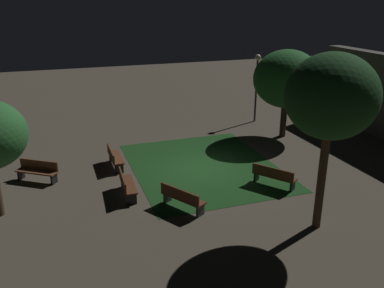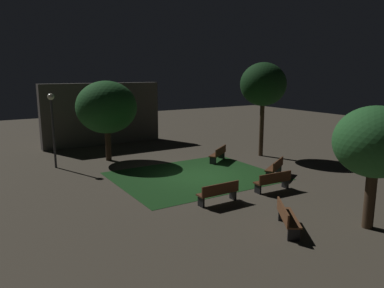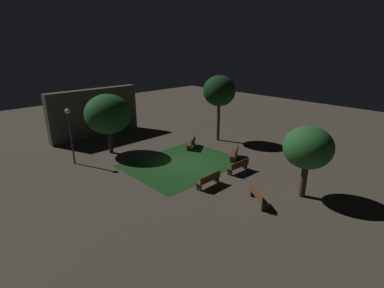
% 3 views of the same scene
% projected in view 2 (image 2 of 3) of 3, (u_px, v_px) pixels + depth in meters
% --- Properties ---
extents(ground_plane, '(60.00, 60.00, 0.00)m').
position_uv_depth(ground_plane, '(201.00, 177.00, 18.70)').
color(ground_plane, '#4C4438').
extents(grass_lawn, '(7.89, 6.35, 0.01)m').
position_uv_depth(grass_lawn, '(195.00, 176.00, 18.77)').
color(grass_lawn, '#194219').
rests_on(grass_lawn, ground).
extents(bench_front_right, '(1.80, 0.49, 0.88)m').
position_uv_depth(bench_front_right, '(219.00, 192.00, 14.79)').
color(bench_front_right, brown).
rests_on(bench_front_right, ground).
extents(bench_corner, '(1.82, 0.56, 0.88)m').
position_uv_depth(bench_corner, '(273.00, 181.00, 16.34)').
color(bench_corner, '#512D19').
rests_on(bench_corner, ground).
extents(bench_back_row, '(1.75, 1.43, 0.88)m').
position_uv_depth(bench_back_row, '(219.00, 153.00, 21.82)').
color(bench_back_row, '#512D19').
rests_on(bench_back_row, ground).
extents(bench_path_side, '(1.42, 1.75, 0.88)m').
position_uv_depth(bench_path_side, '(287.00, 217.00, 12.29)').
color(bench_path_side, brown).
rests_on(bench_path_side, ground).
extents(bench_front_left, '(1.79, 1.33, 0.88)m').
position_uv_depth(bench_front_left, '(275.00, 167.00, 18.69)').
color(bench_front_left, '#512D19').
rests_on(bench_front_left, ground).
extents(tree_lawn_side, '(2.84, 2.84, 5.85)m').
position_uv_depth(tree_lawn_side, '(263.00, 85.00, 22.56)').
color(tree_lawn_side, '#423021').
rests_on(tree_lawn_side, ground).
extents(tree_near_wall, '(2.71, 2.71, 4.19)m').
position_uv_depth(tree_near_wall, '(375.00, 143.00, 12.02)').
color(tree_near_wall, '#423021').
rests_on(tree_near_wall, ground).
extents(tree_tall_center, '(3.56, 3.56, 4.77)m').
position_uv_depth(tree_tall_center, '(107.00, 107.00, 21.56)').
color(tree_tall_center, '#38281C').
rests_on(tree_tall_center, ground).
extents(lamp_post_plaza_west, '(0.36, 0.36, 4.13)m').
position_uv_depth(lamp_post_plaza_west, '(52.00, 117.00, 19.93)').
color(lamp_post_plaza_west, '#333338').
rests_on(lamp_post_plaza_west, ground).
extents(building_wall_backdrop, '(8.64, 0.80, 4.48)m').
position_uv_depth(building_wall_backdrop, '(102.00, 114.00, 26.73)').
color(building_wall_backdrop, '#4C4742').
rests_on(building_wall_backdrop, ground).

